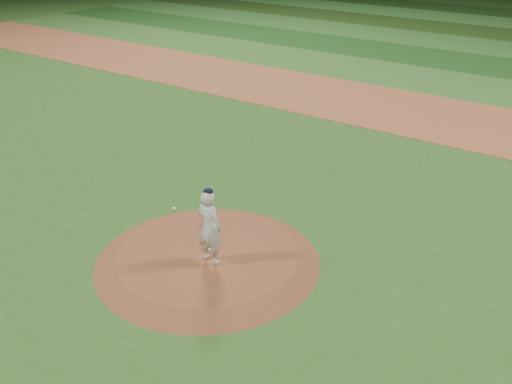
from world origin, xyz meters
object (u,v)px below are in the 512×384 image
pitching_rubber (208,245)px  rosin_bag (174,208)px  pitchers_mound (208,257)px  pitcher_on_mound (210,226)px

pitching_rubber → rosin_bag: 2.23m
pitchers_mound → pitcher_on_mound: 1.13m
pitcher_on_mound → rosin_bag: bearing=151.2°
pitchers_mound → pitcher_on_mound: bearing=-37.6°
pitchers_mound → pitching_rubber: bearing=130.8°
pitching_rubber → pitchers_mound: bearing=-24.9°
pitchers_mound → pitching_rubber: size_ratio=10.05×
pitchers_mound → rosin_bag: rosin_bag is taller
pitchers_mound → rosin_bag: bearing=152.5°
rosin_bag → pitcher_on_mound: (2.54, -1.40, 0.91)m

